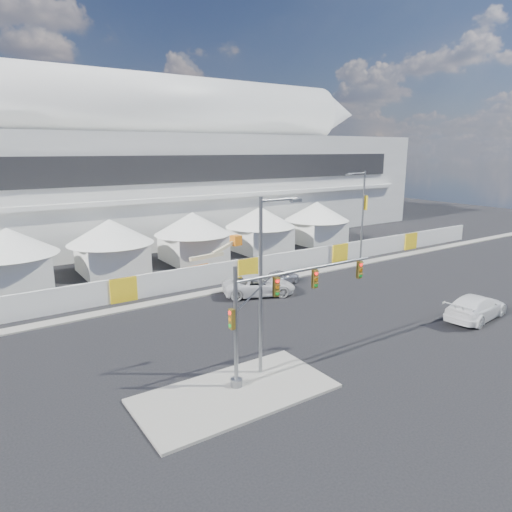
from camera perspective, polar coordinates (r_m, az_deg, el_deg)
ground at (r=29.39m, az=4.50°, el=-11.15°), size 160.00×160.00×0.00m
median_island at (r=24.10m, az=-2.61°, el=-16.75°), size 10.00×5.00×0.15m
far_curb at (r=51.10m, az=13.47°, el=-0.79°), size 80.00×1.20×0.12m
stadium at (r=67.45m, az=-11.88°, el=10.69°), size 80.00×24.80×21.98m
tent_row at (r=48.93m, az=-12.64°, el=2.35°), size 53.40×8.40×5.40m
hoarding_fence at (r=43.52m, az=-1.11°, el=-1.57°), size 70.00×0.25×2.00m
scaffold_tower at (r=84.93m, az=14.05°, el=8.71°), size 4.40×4.40×12.00m
sedan_silver at (r=41.65m, az=3.08°, el=-2.69°), size 2.59×4.40×1.41m
pickup_curb at (r=38.71m, az=0.36°, el=-3.68°), size 4.91×6.78×1.71m
pickup_near at (r=37.06m, az=25.77°, el=-5.76°), size 3.27×6.43×1.79m
lot_car_b at (r=61.85m, az=17.46°, el=2.00°), size 1.98×4.35×1.45m
traffic_mast at (r=24.16m, az=1.97°, el=-6.92°), size 9.61×0.62×6.39m
streetlight_median at (r=23.99m, az=1.08°, el=-2.33°), size 2.66×0.27×9.62m
streetlight_curb at (r=49.35m, az=13.03°, el=5.48°), size 2.94×0.66×9.92m
boom_lift at (r=44.11m, az=-6.62°, el=-1.49°), size 7.25×2.08×3.63m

